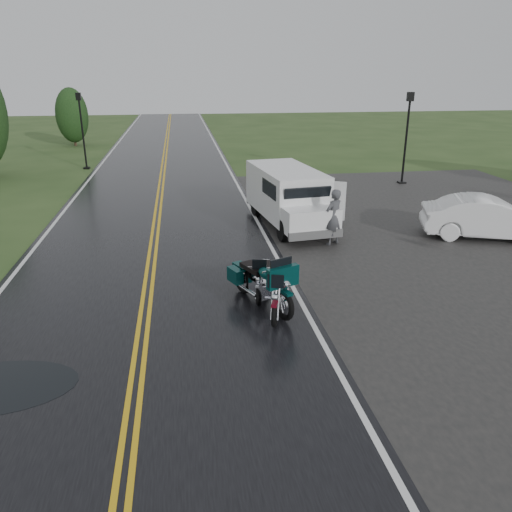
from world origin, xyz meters
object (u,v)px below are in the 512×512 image
at_px(motorcycle_silver, 259,286).
at_px(van_white, 284,211).
at_px(motorcycle_teal, 284,293).
at_px(motorcycle_red, 275,304).
at_px(sedan_white, 488,219).
at_px(person_at_van, 333,218).
at_px(lamp_post_far_left, 83,131).
at_px(lamp_post_far_right, 406,139).

distance_m(motorcycle_silver, van_white, 5.07).
bearing_deg(van_white, motorcycle_teal, -108.86).
bearing_deg(motorcycle_red, sedan_white, 49.55).
bearing_deg(person_at_van, motorcycle_red, 29.75).
relative_size(van_white, person_at_van, 2.92).
distance_m(motorcycle_silver, lamp_post_far_left, 20.99).
relative_size(motorcycle_red, person_at_van, 1.09).
bearing_deg(sedan_white, person_at_van, 107.64).
bearing_deg(van_white, person_at_van, -27.98).
bearing_deg(motorcycle_red, lamp_post_far_left, 127.02).
relative_size(motorcycle_silver, person_at_van, 1.04).
height_order(person_at_van, lamp_post_far_right, lamp_post_far_right).
bearing_deg(motorcycle_silver, motorcycle_red, -65.46).
xyz_separation_m(motorcycle_red, sedan_white, (8.35, 5.23, 0.11)).
height_order(lamp_post_far_left, lamp_post_far_right, lamp_post_far_right).
distance_m(motorcycle_red, lamp_post_far_left, 22.11).
distance_m(motorcycle_silver, lamp_post_far_right, 16.12).
relative_size(motorcycle_silver, van_white, 0.36).
height_order(motorcycle_red, motorcycle_teal, motorcycle_teal).
height_order(sedan_white, lamp_post_far_left, lamp_post_far_left).
height_order(motorcycle_red, van_white, van_white).
bearing_deg(motorcycle_red, motorcycle_silver, 116.34).
height_order(motorcycle_teal, motorcycle_silver, motorcycle_teal).
relative_size(motorcycle_red, lamp_post_far_left, 0.46).
bearing_deg(van_white, motorcycle_red, -110.71).
distance_m(motorcycle_red, person_at_van, 6.12).
xyz_separation_m(lamp_post_far_left, lamp_post_far_right, (16.64, -6.69, 0.10)).
xyz_separation_m(motorcycle_silver, lamp_post_far_left, (-7.20, 19.65, 1.60)).
bearing_deg(motorcycle_red, lamp_post_far_right, 74.16).
bearing_deg(sedan_white, motorcycle_silver, 134.55).
relative_size(lamp_post_far_left, lamp_post_far_right, 0.96).
bearing_deg(person_at_van, van_white, -52.01).
relative_size(person_at_van, sedan_white, 0.43).
distance_m(van_white, sedan_white, 7.00).
distance_m(person_at_van, sedan_white, 5.42).
relative_size(van_white, sedan_white, 1.26).
xyz_separation_m(motorcycle_red, van_white, (1.40, 5.93, 0.47)).
xyz_separation_m(motorcycle_red, motorcycle_silver, (-0.18, 1.14, -0.03)).
bearing_deg(lamp_post_far_left, lamp_post_far_right, -21.91).
height_order(motorcycle_red, motorcycle_silver, motorcycle_red).
xyz_separation_m(van_white, sedan_white, (6.95, -0.70, -0.35)).
distance_m(van_white, lamp_post_far_right, 11.40).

